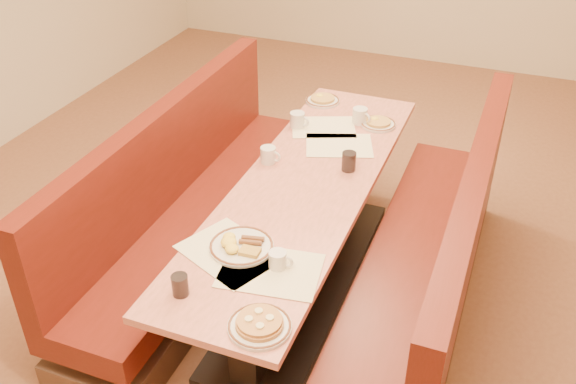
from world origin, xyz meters
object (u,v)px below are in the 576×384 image
(coffee_mug_a, at_px, (278,260))
(soda_tumbler_near, at_px, (180,285))
(booth_right, at_px, (429,270))
(eggs_plate, at_px, (240,246))
(coffee_mug_b, at_px, (269,155))
(coffee_mug_d, at_px, (298,120))
(coffee_mug_c, at_px, (360,116))
(diner_table, at_px, (304,238))
(soda_tumbler_mid, at_px, (349,161))
(pancake_plate, at_px, (260,325))
(booth_left, at_px, (193,214))

(coffee_mug_a, xyz_separation_m, soda_tumbler_near, (-0.33, -0.32, 0.00))
(booth_right, distance_m, eggs_plate, 1.12)
(coffee_mug_b, xyz_separation_m, coffee_mug_d, (0.00, 0.48, 0.00))
(coffee_mug_c, distance_m, soda_tumbler_near, 1.88)
(soda_tumbler_near, bearing_deg, diner_table, 79.46)
(coffee_mug_a, height_order, coffee_mug_d, coffee_mug_d)
(coffee_mug_d, bearing_deg, coffee_mug_c, 35.91)
(coffee_mug_a, xyz_separation_m, soda_tumbler_mid, (0.05, 0.95, 0.01))
(soda_tumbler_near, bearing_deg, coffee_mug_d, 92.88)
(coffee_mug_c, bearing_deg, soda_tumbler_near, -74.25)
(pancake_plate, relative_size, coffee_mug_d, 2.01)
(pancake_plate, xyz_separation_m, coffee_mug_a, (-0.07, 0.38, 0.03))
(diner_table, height_order, coffee_mug_c, coffee_mug_c)
(booth_right, distance_m, soda_tumbler_near, 1.46)
(pancake_plate, bearing_deg, coffee_mug_a, 100.78)
(diner_table, height_order, soda_tumbler_mid, soda_tumbler_mid)
(eggs_plate, bearing_deg, soda_tumbler_near, -105.75)
(coffee_mug_a, distance_m, soda_tumbler_mid, 0.95)
(coffee_mug_a, bearing_deg, eggs_plate, 159.95)
(booth_left, xyz_separation_m, soda_tumbler_near, (0.54, -1.04, 0.44))
(coffee_mug_d, bearing_deg, diner_table, -59.22)
(coffee_mug_c, bearing_deg, eggs_plate, -72.28)
(coffee_mug_a, xyz_separation_m, coffee_mug_b, (-0.41, 0.86, 0.00))
(diner_table, relative_size, booth_right, 1.00)
(booth_left, distance_m, booth_right, 1.46)
(booth_left, height_order, soda_tumbler_near, booth_left)
(pancake_plate, relative_size, eggs_plate, 0.86)
(diner_table, height_order, coffee_mug_b, coffee_mug_b)
(eggs_plate, height_order, soda_tumbler_near, soda_tumbler_near)
(coffee_mug_c, xyz_separation_m, soda_tumbler_mid, (0.10, -0.59, 0.00))
(diner_table, bearing_deg, booth_left, 180.00)
(eggs_plate, xyz_separation_m, soda_tumbler_near, (-0.11, -0.38, 0.03))
(pancake_plate, xyz_separation_m, eggs_plate, (-0.29, 0.45, -0.00))
(eggs_plate, bearing_deg, pancake_plate, -56.67)
(diner_table, relative_size, coffee_mug_d, 19.06)
(booth_right, bearing_deg, coffee_mug_b, 171.80)
(eggs_plate, height_order, coffee_mug_b, coffee_mug_b)
(booth_right, height_order, soda_tumbler_mid, booth_right)
(soda_tumbler_near, relative_size, soda_tumbler_mid, 0.90)
(coffee_mug_b, bearing_deg, coffee_mug_d, 95.79)
(booth_right, bearing_deg, eggs_plate, -141.31)
(coffee_mug_b, distance_m, soda_tumbler_mid, 0.46)
(coffee_mug_c, height_order, soda_tumbler_near, coffee_mug_c)
(pancake_plate, xyz_separation_m, soda_tumbler_mid, (-0.03, 1.33, 0.03))
(booth_left, distance_m, eggs_plate, 1.01)
(coffee_mug_a, bearing_deg, soda_tumbler_mid, 83.12)
(booth_left, distance_m, pancake_plate, 1.50)
(booth_right, height_order, soda_tumbler_near, booth_right)
(booth_left, height_order, eggs_plate, booth_left)
(eggs_plate, relative_size, coffee_mug_b, 2.44)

